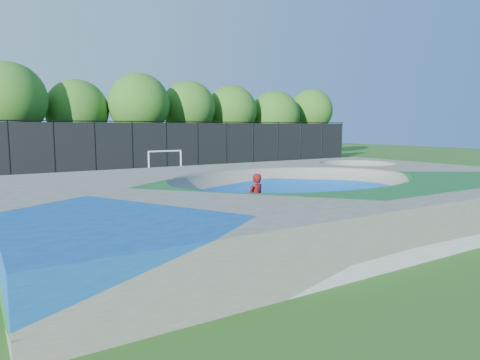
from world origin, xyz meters
name	(u,v)px	position (x,y,z in m)	size (l,w,h in m)	color
ground	(295,212)	(0.00, 0.00, 0.00)	(120.00, 120.00, 0.00)	#255718
skate_deck	(296,195)	(0.00, 0.00, 0.75)	(22.00, 14.00, 1.50)	gray
skater	(256,200)	(-2.82, -1.18, 0.95)	(0.69, 0.45, 1.90)	red
skateboard	(256,225)	(-2.82, -1.18, 0.03)	(0.78, 0.22, 0.05)	black
soccer_goal	(165,158)	(1.11, 16.74, 1.23)	(2.71, 0.12, 1.79)	white
fence	(132,145)	(0.00, 21.00, 2.10)	(48.09, 0.09, 4.04)	black
treeline	(117,107)	(0.28, 26.01, 5.35)	(53.82, 7.55, 8.64)	#4D3726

